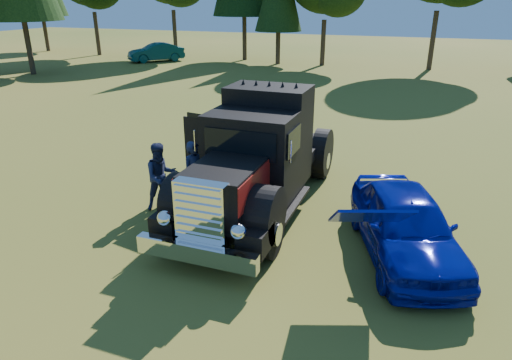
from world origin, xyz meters
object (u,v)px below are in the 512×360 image
(hotrod_coupe, at_px, (405,224))
(distant_teal_car, at_px, (156,52))
(spectator_near, at_px, (195,176))
(diamond_t_truck, at_px, (257,162))
(spectator_far, at_px, (161,176))

(hotrod_coupe, height_order, distant_teal_car, hotrod_coupe)
(spectator_near, bearing_deg, hotrod_coupe, -68.32)
(diamond_t_truck, xyz_separation_m, spectator_far, (-2.29, -0.77, -0.41))
(hotrod_coupe, distance_m, distant_teal_car, 32.88)
(diamond_t_truck, height_order, spectator_near, diamond_t_truck)
(spectator_near, relative_size, distant_teal_car, 0.39)
(diamond_t_truck, distance_m, spectator_far, 2.45)
(spectator_far, distance_m, distant_teal_car, 29.11)
(diamond_t_truck, relative_size, spectator_far, 4.12)
(hotrod_coupe, xyz_separation_m, distant_teal_car, (-21.46, 24.91, 0.02))
(hotrod_coupe, height_order, spectator_far, hotrod_coupe)
(spectator_near, xyz_separation_m, spectator_far, (-0.82, -0.29, -0.02))
(hotrod_coupe, distance_m, spectator_near, 5.16)
(hotrod_coupe, xyz_separation_m, spectator_near, (-5.13, 0.56, 0.17))
(diamond_t_truck, bearing_deg, distant_teal_car, 126.73)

